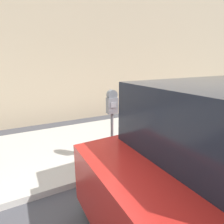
# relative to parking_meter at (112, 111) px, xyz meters

# --- Properties ---
(ground_plane) EXTENTS (60.00, 60.00, 0.00)m
(ground_plane) POSITION_rel_parking_meter_xyz_m (-0.40, -1.05, -1.18)
(ground_plane) COLOR #47474C
(sidewalk) EXTENTS (24.00, 2.80, 0.11)m
(sidewalk) POSITION_rel_parking_meter_xyz_m (-0.40, 1.15, -1.12)
(sidewalk) COLOR #BCB7AD
(sidewalk) RESTS_ON ground_plane
(building_facade) EXTENTS (24.00, 0.30, 6.42)m
(building_facade) POSITION_rel_parking_meter_xyz_m (-0.40, 3.52, 2.03)
(building_facade) COLOR tan
(building_facade) RESTS_ON ground_plane
(parking_meter) EXTENTS (0.19, 0.12, 1.46)m
(parking_meter) POSITION_rel_parking_meter_xyz_m (0.00, 0.00, 0.00)
(parking_meter) COLOR slate
(parking_meter) RESTS_ON sidewalk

